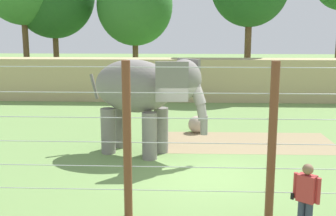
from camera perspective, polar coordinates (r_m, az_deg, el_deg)
name	(u,v)px	position (r m, az deg, el deg)	size (l,w,h in m)	color
ground_plane	(199,174)	(12.80, 4.27, -9.02)	(120.00, 120.00, 0.00)	#6B8E4C
dirt_patch	(246,142)	(16.47, 10.58, -4.62)	(6.70, 3.13, 0.01)	#937F5B
embankment_wall	(193,80)	(25.51, 3.49, 3.90)	(36.00, 1.80, 2.53)	tan
elephant	(143,91)	(14.32, -3.43, 2.32)	(4.26, 2.82, 3.36)	gray
enrichment_ball	(197,124)	(17.66, 3.92, -2.23)	(0.71, 0.71, 0.71)	tan
cable_fence	(202,141)	(9.45, 4.61, -4.56)	(11.54, 0.19, 3.65)	brown
zookeeper	(306,199)	(9.13, 18.28, -11.70)	(0.54, 0.42, 1.67)	#33384C
tree_right_of_centre	(135,6)	(32.62, -4.55, 13.71)	(5.72, 5.72, 9.01)	brown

